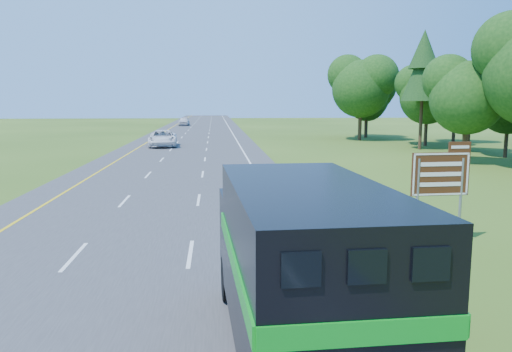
% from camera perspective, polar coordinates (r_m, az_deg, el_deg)
% --- Properties ---
extents(road, '(15.00, 260.00, 0.04)m').
position_cam_1_polar(road, '(55.00, -7.54, 3.30)').
color(road, '#38383A').
rests_on(road, ground).
extents(lane_markings, '(11.15, 260.00, 0.01)m').
position_cam_1_polar(lane_markings, '(55.00, -7.54, 3.32)').
color(lane_markings, yellow).
rests_on(lane_markings, road).
extents(horse_truck, '(2.81, 8.04, 3.51)m').
position_cam_1_polar(horse_truck, '(9.28, 4.85, -10.32)').
color(horse_truck, black).
rests_on(horse_truck, road).
extents(white_suv, '(3.41, 6.66, 1.80)m').
position_cam_1_polar(white_suv, '(55.90, -10.61, 4.25)').
color(white_suv, silver).
rests_on(white_suv, road).
extents(far_car, '(2.24, 5.21, 1.75)m').
position_cam_1_polar(far_car, '(105.25, -8.22, 6.21)').
color(far_car, silver).
rests_on(far_car, road).
extents(exit_sign, '(2.10, 0.19, 3.56)m').
position_cam_1_polar(exit_sign, '(18.29, 20.42, -0.22)').
color(exit_sign, gray).
rests_on(exit_sign, ground).
extents(delineator, '(0.08, 0.05, 1.03)m').
position_cam_1_polar(delineator, '(21.55, 11.45, -3.35)').
color(delineator, orange).
rests_on(delineator, ground).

